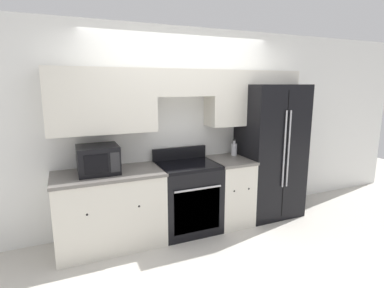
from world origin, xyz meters
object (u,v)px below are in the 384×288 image
at_px(refrigerator, 268,150).
at_px(oven_range, 188,197).
at_px(bottle, 234,149).
at_px(microwave, 98,159).

bearing_deg(refrigerator, oven_range, -177.08).
bearing_deg(oven_range, refrigerator, 2.92).
height_order(oven_range, bottle, bottle).
distance_m(oven_range, bottle, 0.96).
xyz_separation_m(refrigerator, bottle, (-0.50, 0.10, 0.04)).
bearing_deg(bottle, oven_range, -167.96).
distance_m(refrigerator, microwave, 2.36).
bearing_deg(bottle, microwave, -175.84).
distance_m(refrigerator, bottle, 0.51).
height_order(oven_range, microwave, microwave).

